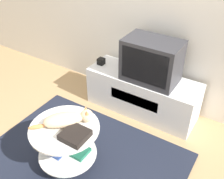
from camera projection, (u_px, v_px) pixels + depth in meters
ground_plane at (80, 164)px, 2.65m from camera, size 12.00×12.00×0.00m
rug at (80, 163)px, 2.65m from camera, size 1.96×1.49×0.02m
tv_stand at (142, 94)px, 3.22m from camera, size 1.35×0.45×0.50m
tv at (152, 61)px, 2.88m from camera, size 0.62×0.39×0.49m
speaker at (101, 61)px, 3.29m from camera, size 0.08×0.08×0.08m
coffee_table at (67, 141)px, 2.45m from camera, size 0.64×0.64×0.49m
dvd_box at (75, 135)px, 2.23m from camera, size 0.22×0.21×0.06m
cat at (67, 119)px, 2.35m from camera, size 0.43×0.45×0.14m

